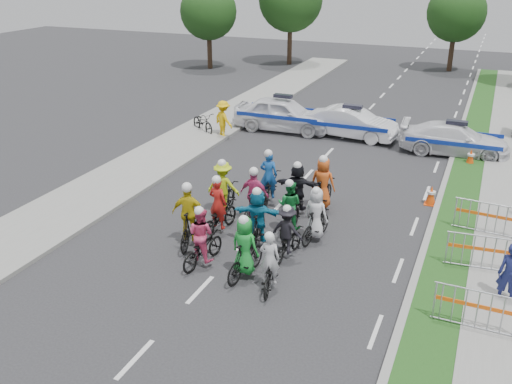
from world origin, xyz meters
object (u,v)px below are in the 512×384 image
at_px(marshal_hiviz, 223,119).
at_px(tree_0, 208,11).
at_px(rider_6, 219,214).
at_px(police_car_0, 283,114).
at_px(cone_1, 471,157).
at_px(rider_8, 290,213).
at_px(rider_7, 316,220).
at_px(parked_bike, 203,122).
at_px(barrier_2, 487,220).
at_px(rider_5, 258,221).
at_px(barrier_1, 483,254).
at_px(tree_3, 291,0).
at_px(rider_9, 255,202).
at_px(barrier_0, 477,312).
at_px(rider_2, 202,243).
at_px(rider_0, 270,269).
at_px(rider_13, 323,189).
at_px(police_car_1, 352,123).
at_px(spectator_0, 510,274).
at_px(tree_4, 456,13).
at_px(cone_0, 431,195).
at_px(rider_12, 269,184).
at_px(police_car_2, 455,139).
at_px(rider_4, 287,237).
at_px(rider_3, 190,221).
at_px(rider_10, 224,193).
at_px(rider_11, 297,192).

xyz_separation_m(marshal_hiviz, tree_0, (-8.74, 15.69, 3.30)).
relative_size(rider_6, police_car_0, 0.41).
bearing_deg(cone_1, rider_8, -118.95).
xyz_separation_m(rider_7, parked_bike, (-8.51, 8.88, -0.20)).
bearing_deg(police_car_0, tree_0, 36.85).
distance_m(barrier_2, tree_0, 30.31).
relative_size(rider_5, barrier_1, 0.94).
xyz_separation_m(marshal_hiviz, tree_3, (-3.74, 19.69, 4.00)).
height_order(rider_9, barrier_0, rider_9).
distance_m(rider_2, rider_5, 1.96).
bearing_deg(marshal_hiviz, rider_6, 142.53).
height_order(rider_0, marshal_hiviz, marshal_hiviz).
xyz_separation_m(rider_2, cone_1, (6.41, 11.56, -0.34)).
relative_size(rider_13, police_car_1, 0.46).
relative_size(rider_13, marshal_hiviz, 1.13).
bearing_deg(rider_5, spectator_0, 166.25).
bearing_deg(barrier_0, rider_8, 150.61).
distance_m(tree_3, tree_4, 12.19).
distance_m(barrier_1, tree_3, 32.57).
relative_size(rider_6, marshal_hiviz, 1.11).
bearing_deg(barrier_2, cone_0, 135.16).
relative_size(rider_12, tree_3, 0.27).
bearing_deg(barrier_0, tree_3, 116.75).
xyz_separation_m(police_car_0, cone_0, (7.94, -6.53, -0.48)).
relative_size(police_car_1, police_car_2, 0.94).
xyz_separation_m(rider_4, police_car_2, (3.56, 11.54, 0.00)).
height_order(rider_3, rider_7, rider_3).
relative_size(rider_13, police_car_2, 0.44).
distance_m(rider_2, rider_10, 3.40).
bearing_deg(rider_12, cone_0, -170.38).
relative_size(rider_6, police_car_2, 0.43).
bearing_deg(spectator_0, tree_3, 124.70).
bearing_deg(barrier_1, rider_7, 179.29).
xyz_separation_m(barrier_0, parked_bike, (-13.29, 11.87, -0.06)).
bearing_deg(barrier_0, cone_1, 94.13).
distance_m(rider_13, barrier_0, 7.39).
height_order(rider_11, parked_bike, rider_11).
height_order(spectator_0, tree_0, tree_0).
height_order(rider_6, police_car_0, rider_6).
bearing_deg(tree_4, rider_3, -97.94).
bearing_deg(marshal_hiviz, cone_1, -149.92).
relative_size(cone_1, tree_0, 0.11).
distance_m(rider_8, cone_0, 5.51).
xyz_separation_m(rider_0, parked_bike, (-8.23, 11.93, -0.06)).
height_order(cone_0, tree_3, tree_3).
xyz_separation_m(rider_4, cone_0, (3.34, 5.51, -0.32)).
xyz_separation_m(rider_6, barrier_0, (7.72, -2.35, -0.08)).
relative_size(police_car_2, cone_0, 6.57).
relative_size(marshal_hiviz, tree_3, 0.24).
bearing_deg(tree_4, rider_6, -97.44).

